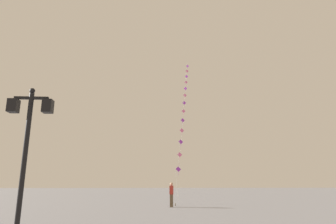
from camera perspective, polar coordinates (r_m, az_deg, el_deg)
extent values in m
plane|color=gray|center=(20.10, -5.77, -18.43)|extent=(160.00, 160.00, 0.00)
cylinder|color=black|center=(9.37, -26.40, -9.41)|extent=(0.14, 0.14, 4.32)
sphere|color=black|center=(9.74, -25.01, 3.79)|extent=(0.16, 0.16, 0.16)
cube|color=black|center=(9.68, -25.15, 2.49)|extent=(1.01, 0.08, 0.08)
cube|color=black|center=(9.82, -28.02, 1.08)|extent=(0.28, 0.28, 0.40)
cube|color=beige|center=(9.82, -28.02, 1.08)|extent=(0.19, 0.19, 0.30)
cube|color=black|center=(9.44, -22.47, 1.04)|extent=(0.28, 0.28, 0.40)
cube|color=beige|center=(9.44, -22.47, 1.04)|extent=(0.19, 0.19, 0.30)
cylinder|color=brown|center=(22.97, 1.44, -17.66)|extent=(0.06, 0.06, 0.18)
cylinder|color=silver|center=(24.27, 1.76, -14.10)|extent=(0.51, 2.69, 2.66)
cylinder|color=silver|center=(26.39, 2.17, -9.69)|extent=(0.28, 1.41, 1.40)
cylinder|color=silver|center=(27.92, 2.40, -7.06)|extent=(0.28, 1.41, 1.40)
cylinder|color=silver|center=(29.51, 2.61, -4.71)|extent=(0.28, 1.41, 1.40)
cylinder|color=silver|center=(31.14, 2.80, -2.60)|extent=(0.28, 1.41, 1.40)
cylinder|color=silver|center=(32.81, 2.97, -0.70)|extent=(0.28, 1.41, 1.40)
cylinder|color=silver|center=(34.51, 3.12, 1.01)|extent=(0.28, 1.41, 1.40)
cylinder|color=silver|center=(36.24, 3.26, 2.56)|extent=(0.28, 1.41, 1.40)
cylinder|color=silver|center=(37.99, 3.38, 3.97)|extent=(0.28, 1.41, 1.40)
cylinder|color=silver|center=(39.77, 3.49, 5.25)|extent=(0.28, 1.41, 1.40)
cylinder|color=silver|center=(41.56, 3.60, 6.42)|extent=(0.28, 1.41, 1.40)
cylinder|color=silver|center=(43.37, 3.70, 7.50)|extent=(0.28, 1.41, 1.40)
cylinder|color=silver|center=(45.20, 3.78, 8.48)|extent=(0.28, 1.41, 1.40)
cube|color=purple|center=(25.64, 2.04, -11.12)|extent=(0.47, 0.07, 0.47)
cylinder|color=purple|center=(25.63, 2.04, -11.87)|extent=(0.02, 0.02, 0.32)
cube|color=pink|center=(27.14, 2.29, -8.33)|extent=(0.46, 0.13, 0.47)
cylinder|color=pink|center=(27.12, 2.30, -8.99)|extent=(0.02, 0.03, 0.27)
cube|color=purple|center=(28.71, 2.51, -5.85)|extent=(0.46, 0.11, 0.47)
cylinder|color=purple|center=(28.67, 2.52, -6.47)|extent=(0.02, 0.02, 0.27)
cube|color=pink|center=(30.32, 2.71, -3.62)|extent=(0.47, 0.03, 0.47)
cylinder|color=pink|center=(30.26, 2.72, -4.20)|extent=(0.02, 0.03, 0.26)
cube|color=purple|center=(31.97, 2.89, -1.62)|extent=(0.47, 0.01, 0.47)
cylinder|color=purple|center=(31.91, 2.89, -2.13)|extent=(0.02, 0.02, 0.22)
cube|color=pink|center=(33.65, 3.05, 0.18)|extent=(0.46, 0.09, 0.47)
cylinder|color=pink|center=(33.57, 3.05, -0.40)|extent=(0.02, 0.02, 0.34)
cube|color=purple|center=(35.37, 3.19, 1.80)|extent=(0.45, 0.13, 0.47)
cylinder|color=purple|center=(35.29, 3.20, 1.36)|extent=(0.02, 0.03, 0.22)
cube|color=pink|center=(37.11, 3.32, 3.28)|extent=(0.47, 0.03, 0.47)
cylinder|color=pink|center=(37.03, 3.33, 2.85)|extent=(0.02, 0.04, 0.23)
cube|color=purple|center=(38.88, 3.44, 4.62)|extent=(0.43, 0.20, 0.47)
cylinder|color=purple|center=(38.78, 3.45, 4.19)|extent=(0.02, 0.02, 0.26)
cube|color=pink|center=(40.66, 3.55, 5.85)|extent=(0.46, 0.12, 0.47)
cylinder|color=pink|center=(40.56, 3.55, 5.43)|extent=(0.02, 0.04, 0.28)
cube|color=purple|center=(42.47, 3.65, 6.97)|extent=(0.44, 0.19, 0.47)
cylinder|color=purple|center=(42.35, 3.65, 6.55)|extent=(0.03, 0.04, 0.32)
cube|color=pink|center=(44.28, 3.74, 8.00)|extent=(0.47, 0.02, 0.47)
cylinder|color=pink|center=(44.16, 3.75, 7.60)|extent=(0.02, 0.03, 0.31)
cube|color=purple|center=(46.11, 3.83, 8.95)|extent=(0.43, 0.20, 0.47)
cylinder|color=purple|center=(46.00, 3.83, 8.60)|extent=(0.02, 0.02, 0.24)
cube|color=brown|center=(21.72, 0.69, -16.94)|extent=(0.25, 0.33, 0.90)
cube|color=#B22D26|center=(21.70, 0.68, -15.01)|extent=(0.31, 0.42, 0.60)
sphere|color=tan|center=(21.69, 0.68, -13.91)|extent=(0.22, 0.22, 0.22)
cylinder|color=#B22D26|center=(21.91, 0.76, -14.56)|extent=(0.16, 0.40, 0.50)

